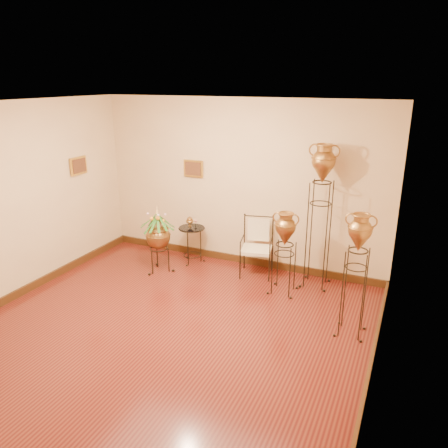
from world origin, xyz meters
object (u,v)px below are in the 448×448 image
at_px(amphora_tall, 320,216).
at_px(side_table, 192,244).
at_px(armchair, 257,247).
at_px(planter_urn, 158,234).
at_px(amphora_mid, 355,275).

relative_size(amphora_tall, side_table, 2.74).
xyz_separation_m(amphora_tall, armchair, (-0.97, -0.03, -0.65)).
distance_m(planter_urn, side_table, 0.72).
relative_size(amphora_mid, armchair, 1.68).
relative_size(amphora_mid, side_table, 1.98).
bearing_deg(side_table, amphora_tall, -0.02).
xyz_separation_m(amphora_tall, side_table, (-2.17, 0.00, -0.80)).
bearing_deg(side_table, armchair, -1.67).
relative_size(planter_urn, armchair, 1.22).
relative_size(amphora_mid, planter_urn, 1.37).
bearing_deg(planter_urn, side_table, 59.72).
relative_size(amphora_tall, planter_urn, 1.90).
height_order(amphora_mid, armchair, amphora_mid).
bearing_deg(amphora_mid, amphora_tall, 121.39).
bearing_deg(armchair, planter_urn, -174.13).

